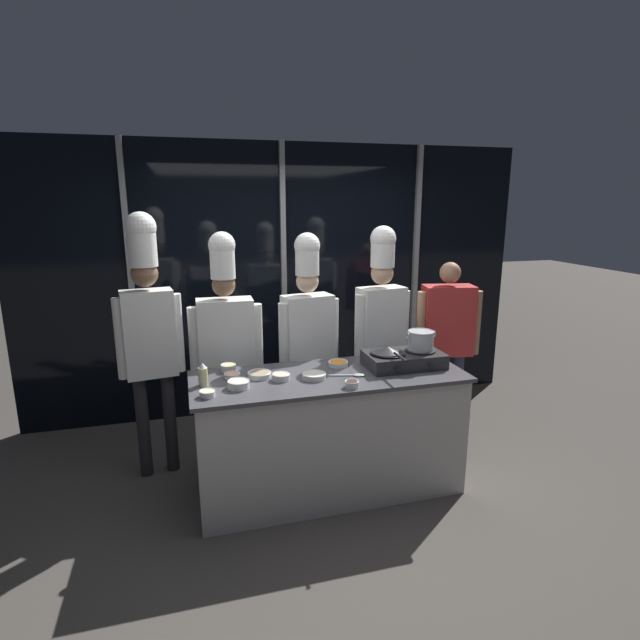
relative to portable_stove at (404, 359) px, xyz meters
The scene contains 22 objects.
ground_plane 1.15m from the portable_stove, behind, with size 24.00×24.00×0.00m, color #47423D.
window_wall_back 1.77m from the portable_stove, 110.19° to the left, with size 5.10×0.09×2.70m.
demo_counter 0.79m from the portable_stove, behind, with size 1.98×0.73×0.92m.
portable_stove is the anchor object (origin of this frame).
frying_pan 0.16m from the portable_stove, behind, with size 0.26×0.46×0.05m.
stock_pot 0.19m from the portable_stove, ahead, with size 0.22×0.20×0.15m.
squeeze_bottle_oil 1.49m from the portable_stove, behind, with size 0.06×0.06×0.16m.
prep_bowl_mushrooms 1.10m from the portable_stove, behind, with size 0.17×0.17×0.04m.
prep_bowl_carrots 0.50m from the portable_stove, 162.97° to the left, with size 0.15×0.15×0.04m.
prep_bowl_shrimp 1.29m from the portable_stove, behind, with size 0.12×0.12×0.04m.
prep_bowl_garlic 0.73m from the portable_stove, behind, with size 0.17×0.17×0.04m.
prep_bowl_onion 1.27m from the portable_stove, behind, with size 0.15×0.15×0.05m.
prep_bowl_ginger 1.32m from the portable_stove, 169.55° to the left, with size 0.11×0.11×0.06m.
prep_bowl_soy_glaze 0.61m from the portable_stove, 149.39° to the right, with size 0.10×0.10×0.05m.
prep_bowl_noodles 1.49m from the portable_stove, behind, with size 0.10×0.10×0.04m.
prep_bowl_chicken 0.96m from the portable_stove, behind, with size 0.13×0.13×0.05m.
serving_spoon_slotted 0.45m from the portable_stove, 166.84° to the right, with size 0.26×0.10×0.02m.
chef_head 1.95m from the portable_stove, 162.90° to the left, with size 0.49×0.25×2.07m.
chef_sous 1.42m from the portable_stove, 154.35° to the left, with size 0.58×0.24×1.92m.
chef_line 0.85m from the portable_stove, 136.17° to the left, with size 0.53×0.28×1.90m.
chef_pastry 0.57m from the portable_stove, 86.69° to the left, with size 0.52×0.27×1.95m.
person_guest 0.92m from the portable_stove, 40.40° to the left, with size 0.58×0.31×1.62m.
Camera 1 is at (-0.98, -3.28, 2.16)m, focal length 28.00 mm.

